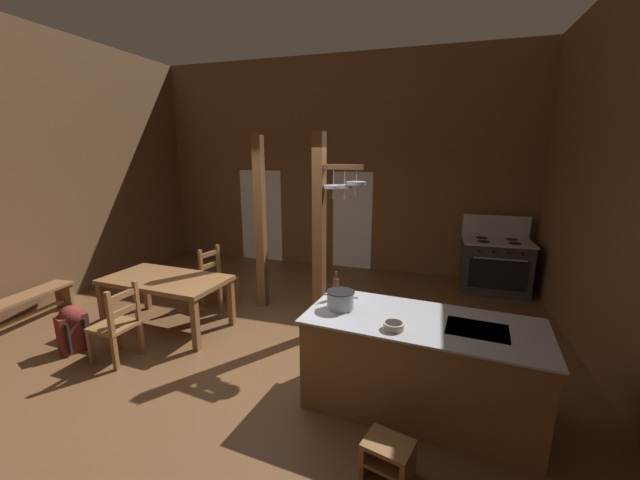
# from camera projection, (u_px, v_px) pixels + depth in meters

# --- Properties ---
(ground_plane) EXTENTS (8.55, 8.67, 0.10)m
(ground_plane) POSITION_uv_depth(u_px,v_px,m) (250.00, 358.00, 4.65)
(ground_plane) COLOR brown
(wall_back) EXTENTS (8.55, 0.14, 4.34)m
(wall_back) POSITION_uv_depth(u_px,v_px,m) (336.00, 166.00, 7.86)
(wall_back) COLOR brown
(wall_back) RESTS_ON ground_plane
(glazed_door_back_left) EXTENTS (1.00, 0.01, 2.05)m
(glazed_door_back_left) POSITION_uv_depth(u_px,v_px,m) (261.00, 216.00, 8.56)
(glazed_door_back_left) COLOR white
(glazed_door_back_left) RESTS_ON ground_plane
(glazed_panel_back_right) EXTENTS (0.84, 0.01, 2.05)m
(glazed_panel_back_right) POSITION_uv_depth(u_px,v_px,m) (352.00, 221.00, 7.94)
(glazed_panel_back_right) COLOR white
(glazed_panel_back_right) RESTS_ON ground_plane
(kitchen_island) EXTENTS (2.24, 1.16, 0.92)m
(kitchen_island) POSITION_uv_depth(u_px,v_px,m) (419.00, 365.00, 3.57)
(kitchen_island) COLOR brown
(kitchen_island) RESTS_ON ground_plane
(stove_range) EXTENTS (1.15, 0.84, 1.32)m
(stove_range) POSITION_uv_depth(u_px,v_px,m) (495.00, 265.00, 6.67)
(stove_range) COLOR #303030
(stove_range) RESTS_ON ground_plane
(support_post_with_pot_rack) EXTENTS (0.70, 0.30, 2.69)m
(support_post_with_pot_rack) POSITION_uv_depth(u_px,v_px,m) (322.00, 231.00, 4.81)
(support_post_with_pot_rack) COLOR brown
(support_post_with_pot_rack) RESTS_ON ground_plane
(support_post_center) EXTENTS (0.14, 0.14, 2.69)m
(support_post_center) POSITION_uv_depth(u_px,v_px,m) (261.00, 224.00, 5.83)
(support_post_center) COLOR brown
(support_post_center) RESTS_ON ground_plane
(step_stool) EXTENTS (0.42, 0.36, 0.30)m
(step_stool) POSITION_uv_depth(u_px,v_px,m) (388.00, 456.00, 2.86)
(step_stool) COLOR brown
(step_stool) RESTS_ON ground_plane
(dining_table) EXTENTS (1.75, 1.00, 0.74)m
(dining_table) POSITION_uv_depth(u_px,v_px,m) (166.00, 284.00, 5.22)
(dining_table) COLOR brown
(dining_table) RESTS_ON ground_plane
(ladderback_chair_near_window) EXTENTS (0.46, 0.46, 0.95)m
(ladderback_chair_near_window) POSITION_uv_depth(u_px,v_px,m) (117.00, 325.00, 4.42)
(ladderback_chair_near_window) COLOR brown
(ladderback_chair_near_window) RESTS_ON ground_plane
(ladderback_chair_by_post) EXTENTS (0.52, 0.52, 0.95)m
(ladderback_chair_by_post) POSITION_uv_depth(u_px,v_px,m) (217.00, 278.00, 6.06)
(ladderback_chair_by_post) COLOR brown
(ladderback_chair_by_post) RESTS_ON ground_plane
(bench_along_left_wall) EXTENTS (0.47, 1.58, 0.44)m
(bench_along_left_wall) POSITION_uv_depth(u_px,v_px,m) (19.00, 307.00, 5.29)
(bench_along_left_wall) COLOR brown
(bench_along_left_wall) RESTS_ON ground_plane
(backpack) EXTENTS (0.37, 0.38, 0.60)m
(backpack) POSITION_uv_depth(u_px,v_px,m) (72.00, 327.00, 4.67)
(backpack) COLOR maroon
(backpack) RESTS_ON ground_plane
(stockpot_on_counter) EXTENTS (0.35, 0.28, 0.18)m
(stockpot_on_counter) POSITION_uv_depth(u_px,v_px,m) (341.00, 300.00, 3.71)
(stockpot_on_counter) COLOR #A8AAB2
(stockpot_on_counter) RESTS_ON kitchen_island
(mixing_bowl_on_counter) EXTENTS (0.18, 0.18, 0.07)m
(mixing_bowl_on_counter) POSITION_uv_depth(u_px,v_px,m) (394.00, 326.00, 3.28)
(mixing_bowl_on_counter) COLOR #B2A893
(mixing_bowl_on_counter) RESTS_ON kitchen_island
(bottle_tall_on_counter) EXTENTS (0.06, 0.06, 0.30)m
(bottle_tall_on_counter) POSITION_uv_depth(u_px,v_px,m) (336.00, 288.00, 3.95)
(bottle_tall_on_counter) COLOR #56331E
(bottle_tall_on_counter) RESTS_ON kitchen_island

